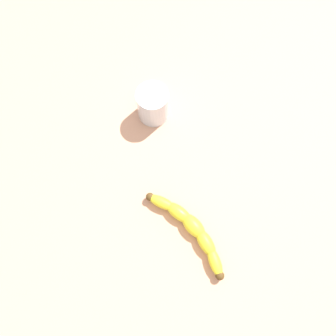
# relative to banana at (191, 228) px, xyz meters

# --- Properties ---
(wooden_tabletop) EXTENTS (1.20, 1.20, 0.03)m
(wooden_tabletop) POSITION_rel_banana_xyz_m (-0.10, -0.04, -0.03)
(wooden_tabletop) COLOR tan
(wooden_tabletop) RESTS_ON ground
(banana) EXTENTS (0.17, 0.19, 0.03)m
(banana) POSITION_rel_banana_xyz_m (0.00, 0.00, 0.00)
(banana) COLOR yellow
(banana) RESTS_ON wooden_tabletop
(smoothie_glass) EXTENTS (0.08, 0.08, 0.09)m
(smoothie_glass) POSITION_rel_banana_xyz_m (-0.27, -0.12, 0.02)
(smoothie_glass) COLOR silver
(smoothie_glass) RESTS_ON wooden_tabletop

